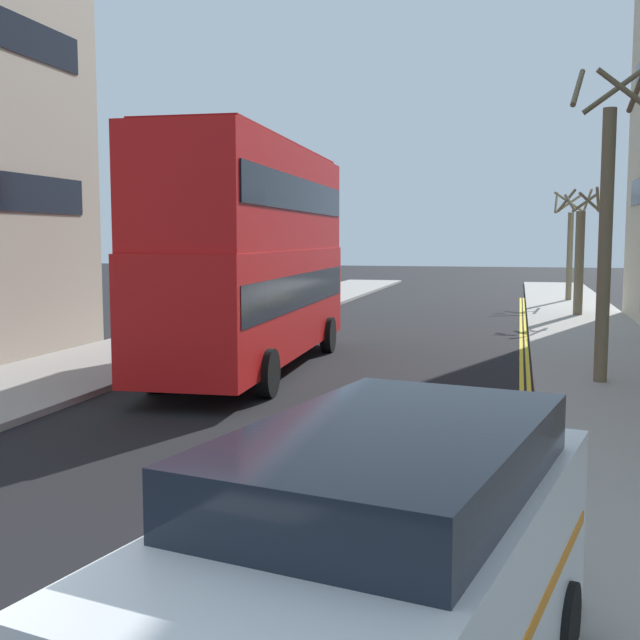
% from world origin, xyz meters
% --- Properties ---
extents(sidewalk_right, '(4.00, 80.00, 0.14)m').
position_xyz_m(sidewalk_right, '(6.50, 16.00, 0.07)').
color(sidewalk_right, '#9E9991').
rests_on(sidewalk_right, ground).
extents(sidewalk_left, '(4.00, 80.00, 0.14)m').
position_xyz_m(sidewalk_left, '(-6.50, 16.00, 0.07)').
color(sidewalk_left, '#9E9991').
rests_on(sidewalk_left, ground).
extents(kerb_line_outer, '(0.10, 56.00, 0.01)m').
position_xyz_m(kerb_line_outer, '(4.40, 14.00, 0.00)').
color(kerb_line_outer, yellow).
rests_on(kerb_line_outer, ground).
extents(kerb_line_inner, '(0.10, 56.00, 0.01)m').
position_xyz_m(kerb_line_inner, '(4.24, 14.00, 0.00)').
color(kerb_line_inner, yellow).
rests_on(kerb_line_inner, ground).
extents(double_decker_bus_away, '(3.15, 10.90, 5.64)m').
position_xyz_m(double_decker_bus_away, '(-2.35, 15.51, 3.03)').
color(double_decker_bus_away, red).
rests_on(double_decker_bus_away, ground).
extents(taxi_minivan, '(2.84, 5.10, 2.12)m').
position_xyz_m(taxi_minivan, '(3.29, 1.49, 1.07)').
color(taxi_minivan, white).
rests_on(taxi_minivan, ground).
extents(street_tree_near, '(1.79, 1.75, 5.27)m').
position_xyz_m(street_tree_near, '(6.54, 31.16, 2.64)').
color(street_tree_near, '#6B6047').
rests_on(street_tree_near, sidewalk_right).
extents(street_tree_far, '(1.89, 1.88, 5.65)m').
position_xyz_m(street_tree_far, '(6.62, 39.33, 2.95)').
color(street_tree_far, '#6B6047').
rests_on(street_tree_far, sidewalk_right).
extents(street_tree_distant, '(1.59, 1.52, 7.00)m').
position_xyz_m(street_tree_distant, '(5.94, 15.11, 3.60)').
color(street_tree_distant, '#6B6047').
rests_on(street_tree_distant, sidewalk_right).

